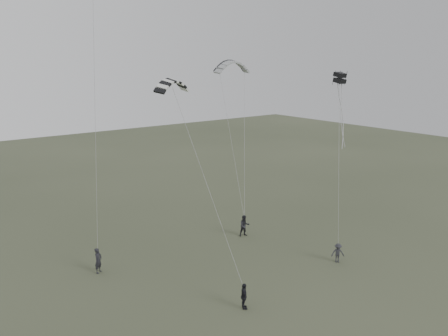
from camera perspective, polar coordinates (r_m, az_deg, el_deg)
ground at (r=30.95m, az=3.15°, el=-14.64°), size 140.00×140.00×0.00m
flyer_left at (r=32.98m, az=-16.10°, el=-11.52°), size 0.81×0.76×1.85m
flyer_right at (r=37.95m, az=2.70°, el=-7.54°), size 1.08×0.95×1.87m
flyer_center at (r=27.65m, az=2.63°, el=-16.39°), size 0.85×1.04×1.66m
flyer_far at (r=34.37m, az=14.65°, el=-10.69°), size 1.11×1.02×1.50m
kite_pale_large at (r=43.29m, az=1.09°, el=13.71°), size 4.02×1.29×1.74m
kite_striped at (r=29.34m, az=-6.79°, el=11.29°), size 3.16×2.11×1.33m
kite_box at (r=35.08m, az=14.89°, el=11.32°), size 0.74×0.87×0.89m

